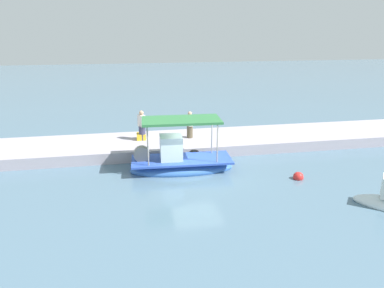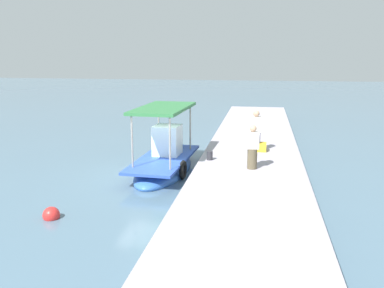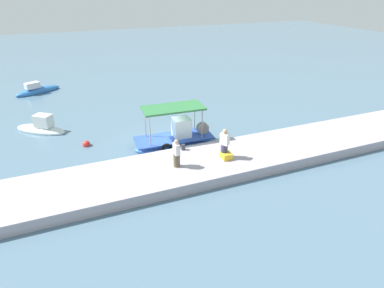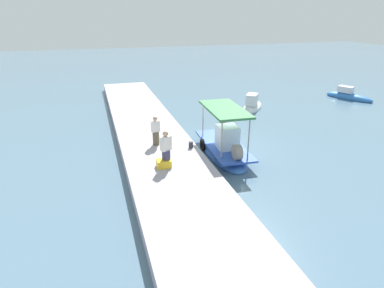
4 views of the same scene
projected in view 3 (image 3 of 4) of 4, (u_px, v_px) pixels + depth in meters
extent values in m
plane|color=slate|center=(162.00, 145.00, 21.57)|extent=(120.00, 120.00, 0.00)
cube|color=#A9A1AD|center=(182.00, 169.00, 18.24)|extent=(36.00, 4.08, 0.62)
ellipsoid|color=#386BBE|center=(174.00, 144.00, 21.49)|extent=(5.38, 2.16, 0.88)
cube|color=blue|center=(174.00, 138.00, 21.27)|extent=(5.16, 2.15, 0.10)
cube|color=white|center=(181.00, 128.00, 21.15)|extent=(1.15, 1.10, 1.34)
cylinder|color=gray|center=(195.00, 117.00, 21.94)|extent=(0.07, 0.07, 2.06)
cylinder|color=gray|center=(202.00, 125.00, 20.72)|extent=(0.07, 0.07, 2.06)
cylinder|color=gray|center=(145.00, 123.00, 20.95)|extent=(0.07, 0.07, 2.06)
cylinder|color=gray|center=(150.00, 132.00, 19.72)|extent=(0.07, 0.07, 2.06)
cube|color=#347A42|center=(173.00, 108.00, 20.35)|extent=(3.97, 2.04, 0.12)
torus|color=black|center=(166.00, 149.00, 20.29)|extent=(0.75, 0.22, 0.74)
cylinder|color=gray|center=(203.00, 128.00, 21.69)|extent=(0.82, 0.39, 0.80)
cylinder|color=brown|center=(177.00, 160.00, 17.74)|extent=(0.39, 0.39, 0.76)
cube|color=silver|center=(176.00, 149.00, 17.43)|extent=(0.29, 0.48, 0.63)
sphere|color=tan|center=(176.00, 142.00, 17.24)|extent=(0.25, 0.25, 0.25)
cylinder|color=#3A3956|center=(224.00, 151.00, 18.64)|extent=(0.54, 0.54, 0.83)
cube|color=white|center=(225.00, 139.00, 18.30)|extent=(0.48, 0.58, 0.69)
sphere|color=tan|center=(225.00, 131.00, 18.08)|extent=(0.27, 0.27, 0.27)
cylinder|color=#2D2D33|center=(183.00, 147.00, 19.59)|extent=(0.24, 0.24, 0.35)
cube|color=yellow|center=(226.00, 155.00, 18.65)|extent=(0.55, 0.68, 0.36)
sphere|color=red|center=(86.00, 144.00, 21.48)|extent=(0.51, 0.51, 0.51)
ellipsoid|color=#2E6CBC|center=(38.00, 91.00, 31.75)|extent=(4.38, 2.91, 0.79)
cube|color=silver|center=(32.00, 85.00, 31.17)|extent=(1.47, 1.20, 0.56)
ellipsoid|color=silver|center=(41.00, 130.00, 23.61)|extent=(3.94, 3.50, 0.66)
cube|color=silver|center=(43.00, 121.00, 23.17)|extent=(1.43, 1.36, 0.88)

